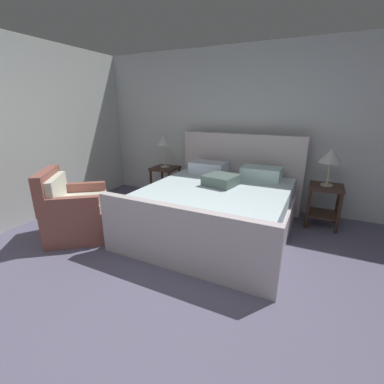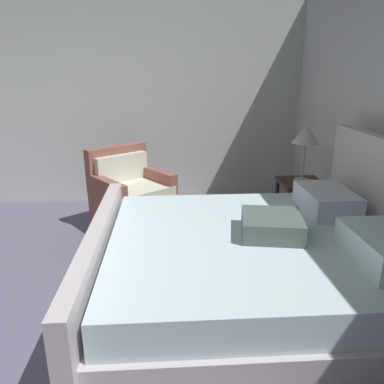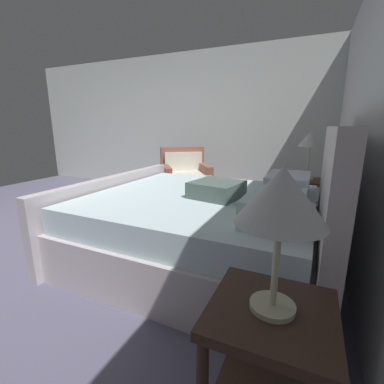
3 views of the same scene
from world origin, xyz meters
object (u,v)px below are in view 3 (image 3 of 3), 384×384
nightstand_right (268,354)px  table_lamp_right (281,200)px  armchair (185,183)px  nightstand_left (305,195)px  bed (207,224)px  table_lamp_left (310,140)px

nightstand_right → table_lamp_right: (0.00, 0.00, 0.60)m
nightstand_right → table_lamp_right: table_lamp_right is taller
nightstand_right → table_lamp_right: size_ratio=1.17×
armchair → nightstand_left: bearing=80.3°
nightstand_left → armchair: armchair is taller
table_lamp_right → armchair: (-2.93, -1.74, -0.66)m
bed → armchair: bearing=-148.5°
bed → nightstand_left: 1.54m
bed → nightstand_left: (-1.31, 0.80, 0.05)m
nightstand_right → table_lamp_left: table_lamp_left is taller
table_lamp_left → armchair: size_ratio=0.58×
bed → table_lamp_left: 1.70m
nightstand_right → armchair: size_ratio=0.59×
nightstand_right → nightstand_left: 2.62m
nightstand_left → armchair: 1.82m
table_lamp_right → armchair: size_ratio=0.50×
table_lamp_right → nightstand_left: table_lamp_right is taller
table_lamp_right → table_lamp_left: (-2.62, 0.05, 0.07)m
bed → nightstand_right: 1.51m
table_lamp_right → nightstand_left: (-2.62, 0.05, -0.60)m
bed → table_lamp_left: bearing=148.7°
table_lamp_right → table_lamp_left: 2.63m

